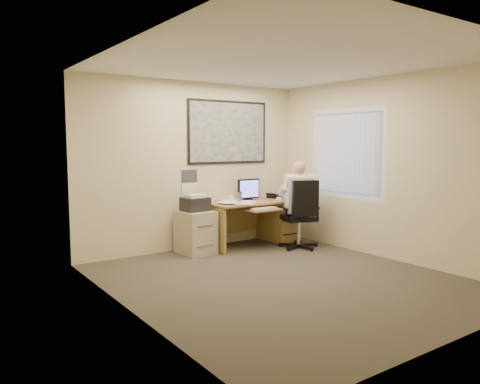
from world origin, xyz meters
TOP-DOWN VIEW (x-y plane):
  - room_shell at (0.00, 0.00)m, footprint 4.00×4.50m
  - desk at (1.23, 1.90)m, footprint 1.60×0.97m
  - world_map at (0.65, 2.23)m, footprint 1.56×0.03m
  - wall_calendar at (-0.10, 2.24)m, footprint 0.28×0.01m
  - window_blinds at (1.97, 0.80)m, footprint 0.06×1.40m
  - filing_cabinet at (-0.18, 1.91)m, footprint 0.51×0.60m
  - office_chair at (1.41, 1.21)m, footprint 0.85×0.85m
  - person at (1.39, 1.29)m, footprint 0.90×1.02m

SIDE VIEW (x-z plane):
  - office_chair at x=1.41m, z-range -0.24..0.90m
  - filing_cabinet at x=-0.18m, z-range -0.07..0.86m
  - desk at x=1.23m, z-range -0.11..0.99m
  - person at x=1.39m, z-range 0.00..1.43m
  - wall_calendar at x=-0.10m, z-range 0.87..1.29m
  - room_shell at x=0.00m, z-range 0.00..2.70m
  - window_blinds at x=1.97m, z-range 0.90..2.20m
  - world_map at x=0.65m, z-range 1.37..2.43m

